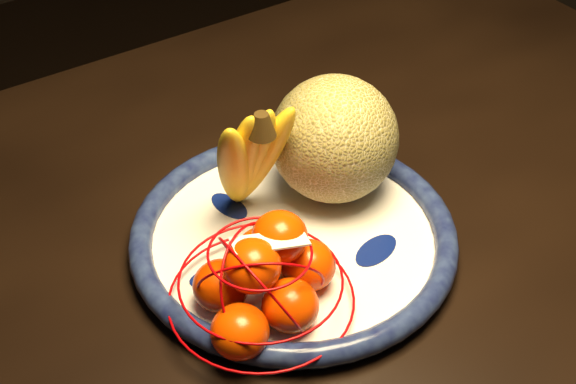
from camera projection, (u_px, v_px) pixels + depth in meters
dining_table at (239, 289)px, 0.92m from camera, size 1.48×0.92×0.73m
fruit_bowl at (293, 237)px, 0.86m from camera, size 0.35×0.35×0.03m
cantaloupe at (334, 139)px, 0.87m from camera, size 0.14×0.14×0.14m
banana_bunch at (248, 155)px, 0.83m from camera, size 0.11×0.10×0.17m
mandarin_bag at (264, 279)px, 0.76m from camera, size 0.21×0.21×0.11m
price_tag at (270, 241)px, 0.74m from camera, size 0.08×0.05×0.01m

